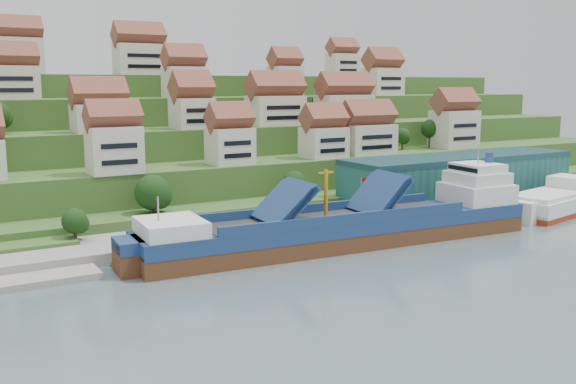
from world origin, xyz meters
TOP-DOWN VIEW (x-y plane):
  - ground at (0.00, 0.00)m, footprint 300.00×300.00m
  - quay at (20.00, 15.00)m, footprint 180.00×14.00m
  - hillside at (0.00, 103.55)m, footprint 260.00×128.00m
  - hillside_village at (-2.89, 58.94)m, footprint 159.19×62.46m
  - hillside_trees at (-7.71, 45.93)m, footprint 143.55×62.39m
  - warehouse at (52.00, 17.00)m, footprint 60.00×15.00m
  - flagpole at (18.11, 10.00)m, footprint 1.28×0.16m
  - cargo_ship at (8.99, 0.04)m, footprint 75.34×16.77m
  - second_ship at (64.89, -0.28)m, footprint 30.46×16.28m

SIDE VIEW (x-z plane):
  - ground at x=0.00m, z-range 0.00..0.00m
  - quay at x=20.00m, z-range 0.00..2.20m
  - second_ship at x=64.89m, z-range -1.66..6.72m
  - cargo_ship at x=8.99m, z-range -5.09..11.44m
  - flagpole at x=18.11m, z-range 2.88..10.88m
  - warehouse at x=52.00m, z-range 2.20..12.20m
  - hillside at x=0.00m, z-range -4.84..26.16m
  - hillside_trees at x=-7.71m, z-range 1.73..32.85m
  - hillside_village at x=-2.89m, z-range 9.16..38.37m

